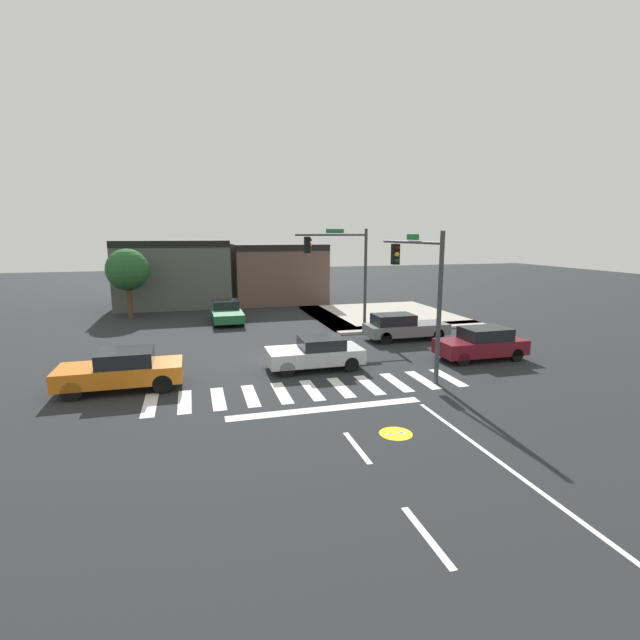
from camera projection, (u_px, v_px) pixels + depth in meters
name	position (u px, v px, depth m)	size (l,w,h in m)	color
ground_plane	(288.00, 360.00, 21.90)	(120.00, 120.00, 0.00)	#232628
crosswalk_near	(312.00, 390.00, 17.64)	(12.12, 2.44, 0.01)	silver
lane_markings	(439.00, 489.00, 10.81)	(6.80, 20.25, 0.01)	white
bike_detector_marking	(396.00, 433.00, 13.79)	(1.00, 1.00, 0.01)	yellow
curb_corner_northeast	(378.00, 316.00, 33.05)	(10.00, 10.60, 0.15)	#B2AA9E
storefront_row	(221.00, 273.00, 38.99)	(16.87, 6.19, 5.35)	#4C564C
traffic_signal_northeast	(341.00, 261.00, 27.76)	(4.46, 0.32, 6.16)	#383A3D
traffic_signal_southeast	(418.00, 275.00, 19.45)	(0.32, 5.55, 5.97)	#383A3D
car_orange	(122.00, 370.00, 17.59)	(4.50, 1.93, 1.52)	orange
car_gray	(403.00, 327.00, 25.88)	(4.63, 1.73, 1.48)	slate
car_silver	(316.00, 353.00, 20.34)	(4.14, 1.92, 1.40)	#B7BABF
car_green	(227.00, 312.00, 31.27)	(1.93, 4.58, 1.36)	#1E6638
car_maroon	(482.00, 343.00, 21.86)	(4.16, 1.77, 1.52)	maroon
roadside_tree	(127.00, 270.00, 32.31)	(2.92, 2.92, 4.86)	#4C3823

